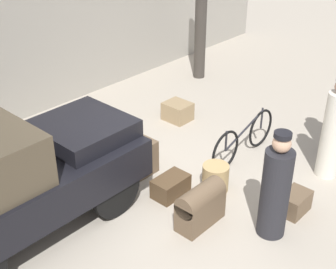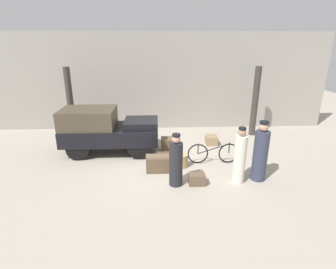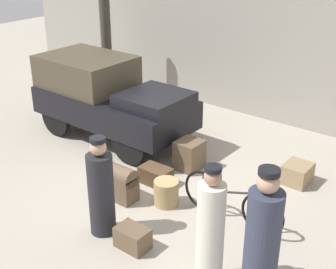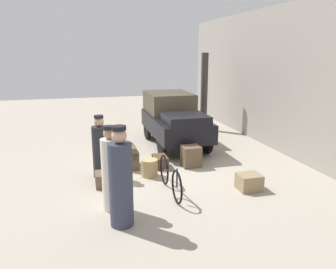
{
  "view_description": "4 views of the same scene",
  "coord_description": "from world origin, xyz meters",
  "views": [
    {
      "loc": [
        -4.36,
        -3.96,
        4.38
      ],
      "look_at": [
        0.2,
        0.2,
        0.95
      ],
      "focal_mm": 50.0,
      "sensor_mm": 36.0,
      "label": 1
    },
    {
      "loc": [
        -0.17,
        -8.45,
        3.95
      ],
      "look_at": [
        0.2,
        0.2,
        0.95
      ],
      "focal_mm": 28.0,
      "sensor_mm": 36.0,
      "label": 2
    },
    {
      "loc": [
        4.84,
        -5.65,
        4.36
      ],
      "look_at": [
        0.2,
        0.2,
        0.95
      ],
      "focal_mm": 50.0,
      "sensor_mm": 36.0,
      "label": 3
    },
    {
      "loc": [
        8.37,
        -1.97,
        3.08
      ],
      "look_at": [
        0.2,
        0.2,
        0.95
      ],
      "focal_mm": 35.0,
      "sensor_mm": 36.0,
      "label": 4
    }
  ],
  "objects": [
    {
      "name": "porter_lifting_near_truck",
      "position": [
        2.24,
        -1.51,
        0.79
      ],
      "size": [
        0.36,
        0.36,
        1.72
      ],
      "color": "silver",
      "rests_on": "ground"
    },
    {
      "name": "porter_standing_middle",
      "position": [
        2.9,
        -1.39,
        0.85
      ],
      "size": [
        0.43,
        0.43,
        1.86
      ],
      "color": "#33384C",
      "rests_on": "ground"
    },
    {
      "name": "suitcase_small_leather",
      "position": [
        0.2,
        0.86,
        0.29
      ],
      "size": [
        0.46,
        0.5,
        0.57
      ],
      "color": "brown",
      "rests_on": "ground"
    },
    {
      "name": "ground_plane",
      "position": [
        0.0,
        0.0,
        0.0
      ],
      "size": [
        30.0,
        30.0,
        0.0
      ],
      "primitive_type": "plane",
      "color": "#A89E8E"
    },
    {
      "name": "trunk_barrel_dark",
      "position": [
        -0.17,
        -0.76,
        0.33
      ],
      "size": [
        0.76,
        0.34,
        0.63
      ],
      "color": "brown",
      "rests_on": "ground"
    },
    {
      "name": "porter_with_bicycle",
      "position": [
        0.35,
        -1.6,
        0.72
      ],
      "size": [
        0.39,
        0.39,
        1.59
      ],
      "color": "#232328",
      "rests_on": "ground"
    },
    {
      "name": "suitcase_tan_flat",
      "position": [
        0.06,
        0.02,
        0.16
      ],
      "size": [
        0.57,
        0.36,
        0.31
      ],
      "color": "#4C3823",
      "rests_on": "ground"
    },
    {
      "name": "station_building_facade",
      "position": [
        0.0,
        4.08,
        2.25
      ],
      "size": [
        16.0,
        0.15,
        4.5
      ],
      "color": "gray",
      "rests_on": "ground"
    },
    {
      "name": "bicycle",
      "position": [
        1.76,
        -0.17,
        0.37
      ],
      "size": [
        1.79,
        0.04,
        0.76
      ],
      "color": "black",
      "rests_on": "ground"
    },
    {
      "name": "wicker_basket",
      "position": [
        0.64,
        -0.41,
        0.22
      ],
      "size": [
        0.42,
        0.42,
        0.44
      ],
      "color": "tan",
      "rests_on": "ground"
    },
    {
      "name": "canopy_pillar_left",
      "position": [
        -3.9,
        2.78,
        1.53
      ],
      "size": [
        0.28,
        0.28,
        3.07
      ],
      "color": "#38332D",
      "rests_on": "ground"
    },
    {
      "name": "trunk_wicker_pale",
      "position": [
        2.06,
        1.64,
        0.18
      ],
      "size": [
        0.45,
        0.52,
        0.37
      ],
      "color": "#937A56",
      "rests_on": "ground"
    },
    {
      "name": "truck",
      "position": [
        -2.11,
        1.0,
        0.95
      ],
      "size": [
        3.53,
        1.61,
        1.71
      ],
      "color": "black",
      "rests_on": "ground"
    },
    {
      "name": "trunk_large_brown",
      "position": [
        0.98,
        -1.61,
        0.16
      ],
      "size": [
        0.48,
        0.33,
        0.33
      ],
      "color": "brown",
      "rests_on": "ground"
    }
  ]
}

